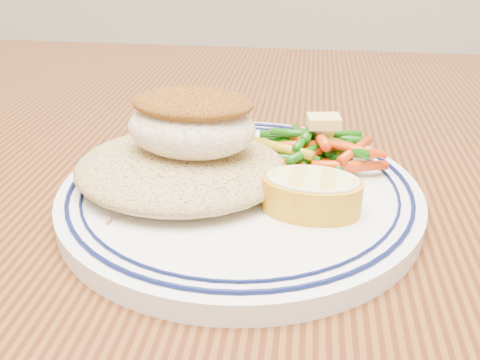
% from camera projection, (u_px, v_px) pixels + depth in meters
% --- Properties ---
extents(dining_table, '(1.50, 0.90, 0.75)m').
position_uv_depth(dining_table, '(233.00, 283.00, 0.46)').
color(dining_table, '#45210D').
rests_on(dining_table, ground).
extents(plate, '(0.26, 0.26, 0.02)m').
position_uv_depth(plate, '(240.00, 193.00, 0.38)').
color(plate, white).
rests_on(plate, dining_table).
extents(rice_pilaf, '(0.15, 0.14, 0.03)m').
position_uv_depth(rice_pilaf, '(182.00, 164.00, 0.38)').
color(rice_pilaf, '#A58952').
rests_on(rice_pilaf, plate).
extents(fish_fillet, '(0.10, 0.07, 0.05)m').
position_uv_depth(fish_fillet, '(192.00, 122.00, 0.37)').
color(fish_fillet, '#F9EBCE').
rests_on(fish_fillet, rice_pilaf).
extents(vegetable_pile, '(0.11, 0.10, 0.03)m').
position_uv_depth(vegetable_pile, '(313.00, 148.00, 0.41)').
color(vegetable_pile, '#15590B').
rests_on(vegetable_pile, plate).
extents(butter_pat, '(0.03, 0.02, 0.01)m').
position_uv_depth(butter_pat, '(324.00, 121.00, 0.40)').
color(butter_pat, '#ECE073').
rests_on(butter_pat, vegetable_pile).
extents(lemon_wedge, '(0.07, 0.06, 0.03)m').
position_uv_depth(lemon_wedge, '(312.00, 193.00, 0.34)').
color(lemon_wedge, gold).
rests_on(lemon_wedge, plate).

